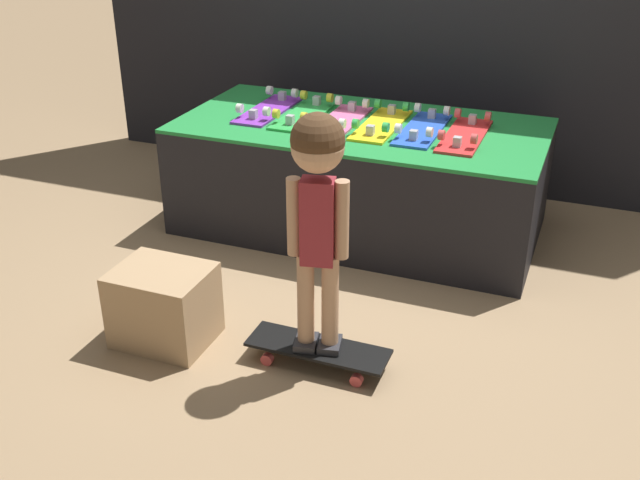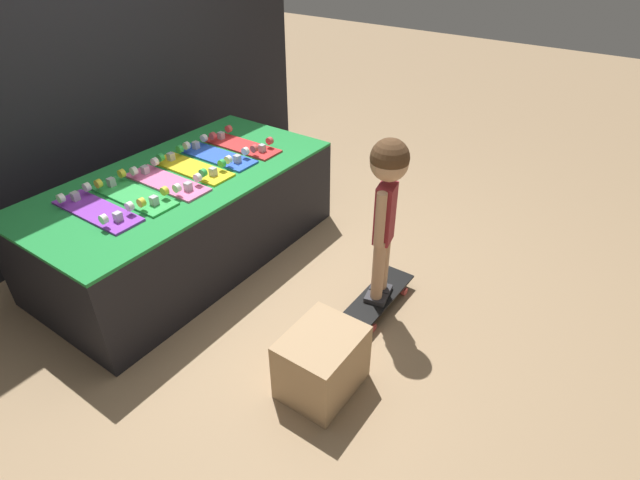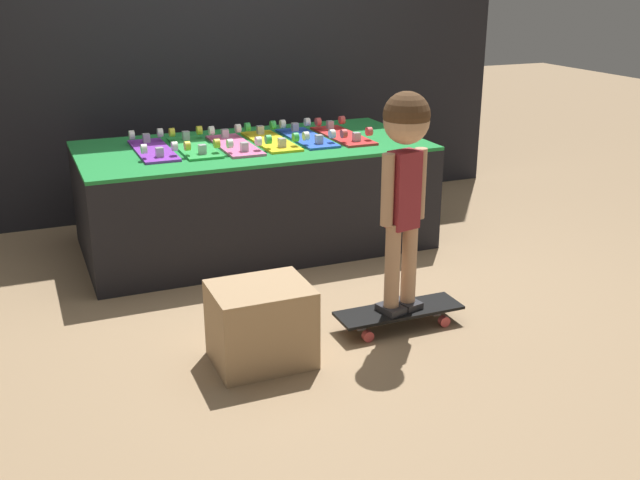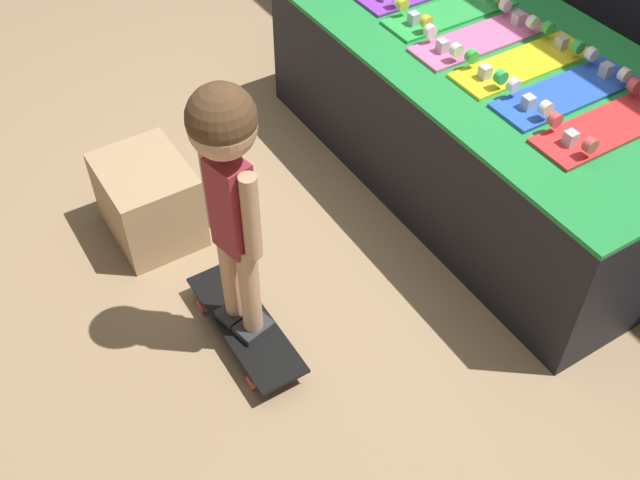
{
  "view_description": "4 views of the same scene",
  "coord_description": "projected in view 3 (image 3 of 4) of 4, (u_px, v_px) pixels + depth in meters",
  "views": [
    {
      "loc": [
        1.24,
        -3.18,
        1.92
      ],
      "look_at": [
        0.1,
        -0.25,
        0.34
      ],
      "focal_mm": 42.0,
      "sensor_mm": 36.0,
      "label": 1
    },
    {
      "loc": [
        -1.86,
        -1.79,
        2.09
      ],
      "look_at": [
        0.23,
        -0.33,
        0.37
      ],
      "focal_mm": 28.0,
      "sensor_mm": 36.0,
      "label": 2
    },
    {
      "loc": [
        -1.31,
        -3.56,
        1.59
      ],
      "look_at": [
        0.06,
        -0.27,
        0.32
      ],
      "focal_mm": 42.0,
      "sensor_mm": 36.0,
      "label": 3
    },
    {
      "loc": [
        1.86,
        -1.39,
        2.27
      ],
      "look_at": [
        0.23,
        -0.37,
        0.29
      ],
      "focal_mm": 42.0,
      "sensor_mm": 36.0,
      "label": 4
    }
  ],
  "objects": [
    {
      "name": "skateboard_red_on_rack",
      "position": [
        343.0,
        134.0,
        4.63
      ],
      "size": [
        0.2,
        0.61,
        0.09
      ],
      "color": "red",
      "rests_on": "display_rack"
    },
    {
      "name": "skateboard_on_floor",
      "position": [
        399.0,
        313.0,
        3.54
      ],
      "size": [
        0.61,
        0.19,
        0.09
      ],
      "color": "black",
      "rests_on": "ground_plane"
    },
    {
      "name": "storage_box",
      "position": [
        261.0,
        324.0,
        3.2
      ],
      "size": [
        0.41,
        0.33,
        0.35
      ],
      "color": "tan",
      "rests_on": "ground_plane"
    },
    {
      "name": "display_rack",
      "position": [
        254.0,
        195.0,
        4.55
      ],
      "size": [
        2.03,
        1.01,
        0.63
      ],
      "color": "black",
      "rests_on": "ground_plane"
    },
    {
      "name": "skateboard_yellow_on_rack",
      "position": [
        271.0,
        140.0,
        4.48
      ],
      "size": [
        0.2,
        0.61,
        0.09
      ],
      "color": "yellow",
      "rests_on": "display_rack"
    },
    {
      "name": "child",
      "position": [
        405.0,
        161.0,
        3.3
      ],
      "size": [
        0.24,
        0.21,
        1.02
      ],
      "rotation": [
        0.0,
        0.0,
        0.22
      ],
      "color": "#2D2D33",
      "rests_on": "skateboard_on_floor"
    },
    {
      "name": "skateboard_green_on_rack",
      "position": [
        194.0,
        146.0,
        4.32
      ],
      "size": [
        0.2,
        0.61,
        0.09
      ],
      "color": "green",
      "rests_on": "display_rack"
    },
    {
      "name": "skateboard_pink_on_rack",
      "position": [
        234.0,
        143.0,
        4.38
      ],
      "size": [
        0.2,
        0.61,
        0.09
      ],
      "color": "pink",
      "rests_on": "display_rack"
    },
    {
      "name": "skateboard_purple_on_rack",
      "position": [
        153.0,
        148.0,
        4.25
      ],
      "size": [
        0.2,
        0.61,
        0.09
      ],
      "color": "purple",
      "rests_on": "display_rack"
    },
    {
      "name": "ground_plane",
      "position": [
        291.0,
        280.0,
        4.1
      ],
      "size": [
        16.0,
        16.0,
        0.0
      ],
      "primitive_type": "plane",
      "color": "#9E7F5B"
    },
    {
      "name": "skateboard_blue_on_rack",
      "position": [
        307.0,
        136.0,
        4.57
      ],
      "size": [
        0.2,
        0.61,
        0.09
      ],
      "color": "blue",
      "rests_on": "display_rack"
    },
    {
      "name": "back_wall",
      "position": [
        210.0,
        32.0,
        4.99
      ],
      "size": [
        4.33,
        0.1,
        2.43
      ],
      "color": "black",
      "rests_on": "ground_plane"
    }
  ]
}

